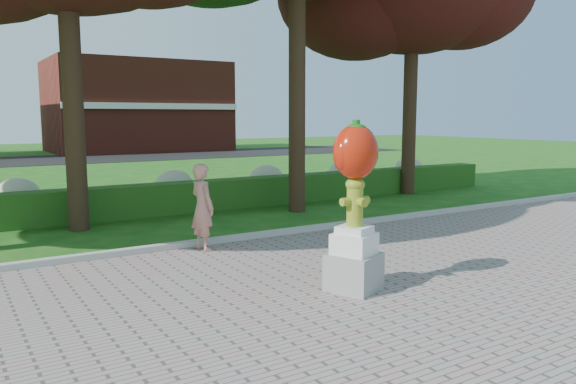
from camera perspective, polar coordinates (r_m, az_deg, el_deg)
name	(u,v)px	position (r m, az deg, el deg)	size (l,w,h in m)	color
ground	(300,283)	(8.73, 1.18, -9.18)	(100.00, 100.00, 0.00)	#145014
curb	(217,241)	(11.26, -7.22, -4.97)	(40.00, 0.18, 0.15)	#ADADA5
lawn_hedge	(151,200)	(14.88, -13.72, -0.76)	(24.00, 0.70, 0.80)	#204814
hydrangea_row	(160,188)	(15.97, -12.92, 0.38)	(20.10, 1.10, 0.99)	#AFBA8E
street	(33,160)	(35.38, -24.48, 2.94)	(50.00, 8.00, 0.02)	black
building_right	(137,107)	(42.88, -15.07, 8.35)	(12.00, 8.00, 6.40)	maroon
hydrant_sculpture	(355,201)	(8.02, 6.81, -0.96)	(0.87, 0.87, 2.45)	gray
woman	(203,207)	(10.57, -8.68, -1.52)	(0.60, 0.39, 1.63)	tan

